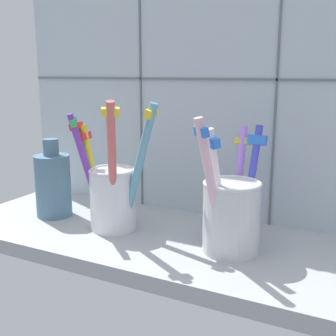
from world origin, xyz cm
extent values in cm
cube|color=#9EA3A8|center=(0.00, 0.00, 1.00)|extent=(64.00, 22.00, 2.00)
cube|color=#B2C1CC|center=(0.00, 12.00, 22.50)|extent=(64.00, 2.00, 45.00)
cube|color=slate|center=(-10.67, 10.90, 22.50)|extent=(0.30, 0.20, 45.00)
cube|color=slate|center=(10.67, 10.90, 22.50)|extent=(0.30, 0.20, 45.00)
cube|color=slate|center=(0.00, 10.90, 22.67)|extent=(64.00, 0.20, 0.30)
cylinder|color=silver|center=(-8.66, -0.55, 6.23)|extent=(6.42, 6.42, 8.45)
torus|color=silver|center=(-8.66, -0.55, 10.45)|extent=(6.60, 6.60, 0.50)
cylinder|color=yellow|center=(-11.98, -0.57, 9.44)|extent=(3.62, 1.59, 14.27)
cube|color=#E5333F|center=(-12.89, -0.73, 14.96)|extent=(1.29, 2.55, 1.12)
cylinder|color=#4B78BC|center=(-12.04, -1.25, 9.99)|extent=(5.08, 1.63, 15.39)
cube|color=#E5333F|center=(-13.72, -1.53, 16.37)|extent=(1.46, 2.72, 1.15)
cylinder|color=purple|center=(-11.41, -2.38, 10.33)|extent=(4.21, 3.84, 16.06)
cube|color=green|center=(-12.65, -3.47, 17.10)|extent=(1.96, 2.04, 1.13)
cylinder|color=#60A0BB|center=(-4.40, -0.70, 11.13)|extent=(6.08, 1.20, 17.76)
cube|color=yellow|center=(-2.39, -0.66, 18.49)|extent=(1.14, 2.14, 1.29)
cylinder|color=#D55E5E|center=(-6.80, -3.17, 11.33)|extent=(4.22, 5.53, 18.16)
cube|color=yellow|center=(-5.69, -4.82, 18.94)|extent=(2.41, 2.09, 1.20)
cylinder|color=silver|center=(8.66, -0.55, 6.32)|extent=(6.97, 6.97, 8.65)
torus|color=silver|center=(8.66, -0.55, 10.65)|extent=(7.12, 7.12, 0.50)
cylinder|color=#BB82F4|center=(7.94, 4.10, 9.51)|extent=(1.66, 6.02, 14.57)
cube|color=yellow|center=(7.75, 5.84, 14.79)|extent=(2.01, 1.10, 0.99)
cylinder|color=beige|center=(7.30, -3.76, 10.63)|extent=(3.87, 4.46, 16.69)
cube|color=blue|center=(6.37, -4.92, 17.29)|extent=(2.38, 2.16, 1.19)
cylinder|color=white|center=(7.38, -2.02, 9.91)|extent=(3.10, 3.61, 15.21)
cube|color=blue|center=(6.76, -2.83, 15.86)|extent=(2.65, 2.38, 1.30)
cylinder|color=#4046D1|center=(9.92, 2.78, 9.76)|extent=(1.61, 5.30, 14.98)
cube|color=blue|center=(10.12, 4.30, 15.34)|extent=(2.54, 1.42, 1.36)
cylinder|color=slate|center=(-19.97, -0.10, 6.72)|extent=(5.34, 5.34, 9.44)
cylinder|color=slate|center=(-19.97, -0.10, 12.70)|extent=(2.33, 2.33, 2.51)
camera|label=1|loc=(24.28, -48.16, 23.78)|focal=45.73mm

